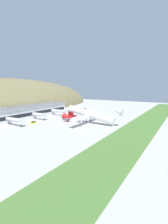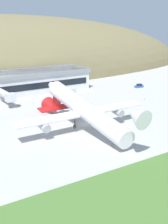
{
  "view_description": "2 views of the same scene",
  "coord_description": "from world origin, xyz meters",
  "px_view_note": "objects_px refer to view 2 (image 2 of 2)",
  "views": [
    {
      "loc": [
        -109.01,
        -62.93,
        26.51
      ],
      "look_at": [
        -4.07,
        -0.26,
        7.57
      ],
      "focal_mm": 28.0,
      "sensor_mm": 36.0,
      "label": 1
    },
    {
      "loc": [
        -50.23,
        -73.87,
        30.03
      ],
      "look_at": [
        -5.42,
        -6.09,
        6.11
      ],
      "focal_mm": 50.0,
      "sensor_mm": 36.0,
      "label": 2
    }
  ],
  "objects_px": {
    "service_car_0": "(139,86)",
    "traffic_cone_1": "(144,99)",
    "traffic_cone_0": "(91,111)",
    "jetway_2": "(62,89)",
    "fuel_truck": "(72,100)",
    "jetway_1": "(6,95)",
    "cargo_airplane": "(84,111)"
  },
  "relations": [
    {
      "from": "jetway_2",
      "to": "cargo_airplane",
      "type": "bearing_deg",
      "value": -110.7
    },
    {
      "from": "jetway_1",
      "to": "fuel_truck",
      "type": "distance_m",
      "value": 24.05
    },
    {
      "from": "jetway_2",
      "to": "fuel_truck",
      "type": "bearing_deg",
      "value": -96.11
    },
    {
      "from": "service_car_0",
      "to": "traffic_cone_0",
      "type": "height_order",
      "value": "service_car_0"
    },
    {
      "from": "cargo_airplane",
      "to": "traffic_cone_0",
      "type": "height_order",
      "value": "cargo_airplane"
    },
    {
      "from": "service_car_0",
      "to": "traffic_cone_0",
      "type": "relative_size",
      "value": 7.28
    },
    {
      "from": "cargo_airplane",
      "to": "fuel_truck",
      "type": "height_order",
      "value": "cargo_airplane"
    },
    {
      "from": "traffic_cone_1",
      "to": "service_car_0",
      "type": "bearing_deg",
      "value": 52.01
    },
    {
      "from": "jetway_2",
      "to": "fuel_truck",
      "type": "height_order",
      "value": "jetway_2"
    },
    {
      "from": "jetway_1",
      "to": "jetway_2",
      "type": "height_order",
      "value": "same"
    },
    {
      "from": "jetway_1",
      "to": "cargo_airplane",
      "type": "xyz_separation_m",
      "value": [
        8.42,
        -38.62,
        2.12
      ]
    },
    {
      "from": "service_car_0",
      "to": "traffic_cone_1",
      "type": "height_order",
      "value": "service_car_0"
    },
    {
      "from": "jetway_1",
      "to": "traffic_cone_1",
      "type": "height_order",
      "value": "jetway_1"
    },
    {
      "from": "jetway_2",
      "to": "service_car_0",
      "type": "height_order",
      "value": "jetway_2"
    },
    {
      "from": "service_car_0",
      "to": "fuel_truck",
      "type": "relative_size",
      "value": 0.6
    },
    {
      "from": "traffic_cone_0",
      "to": "traffic_cone_1",
      "type": "relative_size",
      "value": 1.0
    },
    {
      "from": "jetway_1",
      "to": "jetway_2",
      "type": "bearing_deg",
      "value": -5.43
    },
    {
      "from": "service_car_0",
      "to": "traffic_cone_1",
      "type": "relative_size",
      "value": 7.28
    },
    {
      "from": "traffic_cone_0",
      "to": "jetway_2",
      "type": "bearing_deg",
      "value": 87.57
    },
    {
      "from": "jetway_2",
      "to": "cargo_airplane",
      "type": "xyz_separation_m",
      "value": [
        -13.79,
        -36.51,
        2.12
      ]
    },
    {
      "from": "jetway_1",
      "to": "traffic_cone_0",
      "type": "bearing_deg",
      "value": -47.97
    },
    {
      "from": "cargo_airplane",
      "to": "service_car_0",
      "type": "height_order",
      "value": "cargo_airplane"
    },
    {
      "from": "jetway_2",
      "to": "fuel_truck",
      "type": "xyz_separation_m",
      "value": [
        -0.95,
        -8.86,
        -2.47
      ]
    },
    {
      "from": "cargo_airplane",
      "to": "jetway_2",
      "type": "bearing_deg",
      "value": 69.3
    },
    {
      "from": "jetway_1",
      "to": "jetway_2",
      "type": "distance_m",
      "value": 22.31
    },
    {
      "from": "jetway_1",
      "to": "service_car_0",
      "type": "height_order",
      "value": "jetway_1"
    },
    {
      "from": "service_car_0",
      "to": "traffic_cone_1",
      "type": "bearing_deg",
      "value": -127.99
    },
    {
      "from": "cargo_airplane",
      "to": "traffic_cone_0",
      "type": "relative_size",
      "value": 80.02
    },
    {
      "from": "fuel_truck",
      "to": "traffic_cone_0",
      "type": "relative_size",
      "value": 12.16
    },
    {
      "from": "jetway_1",
      "to": "traffic_cone_0",
      "type": "distance_m",
      "value": 32.03
    },
    {
      "from": "jetway_2",
      "to": "traffic_cone_0",
      "type": "bearing_deg",
      "value": -92.43
    },
    {
      "from": "jetway_2",
      "to": "service_car_0",
      "type": "relative_size",
      "value": 4.1
    }
  ]
}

